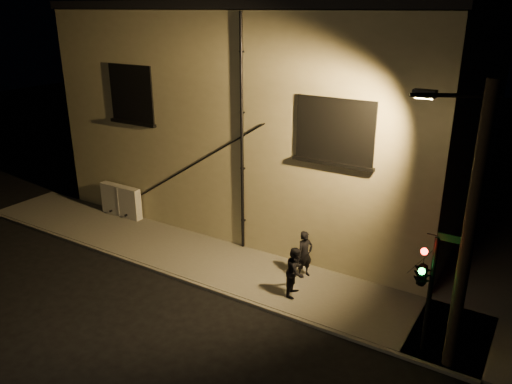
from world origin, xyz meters
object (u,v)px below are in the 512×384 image
Objects in this scene: utility_cabinet at (121,201)px; pedestrian_a at (305,254)px; traffic_signal at (423,273)px; streetlamp_pole at (466,228)px; pedestrian_b at (296,271)px.

pedestrian_a is (9.01, -0.50, 0.13)m from utility_cabinet.
streetlamp_pole is at bearing -4.08° from traffic_signal.
streetlamp_pole is (4.97, -1.96, 2.90)m from pedestrian_a.
traffic_signal is 1.65m from streetlamp_pole.
utility_cabinet is 0.61× the size of traffic_signal.
pedestrian_a is 1.20m from pedestrian_b.
pedestrian_b is 0.47× the size of traffic_signal.
streetlamp_pole reaches higher than traffic_signal.
utility_cabinet is 13.47m from traffic_signal.
pedestrian_a is 4.80m from traffic_signal.
streetlamp_pole is at bearing -84.87° from pedestrian_a.
pedestrian_a is 6.08m from streetlamp_pole.
utility_cabinet is 0.28× the size of streetlamp_pole.
traffic_signal is (3.89, -0.73, 1.47)m from pedestrian_b.
pedestrian_a is at bearing -3.17° from utility_cabinet.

